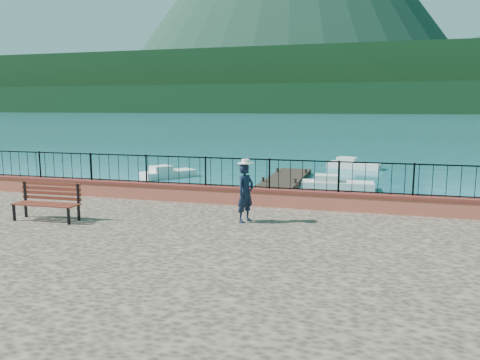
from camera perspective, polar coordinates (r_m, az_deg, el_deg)
The scene contains 13 objects.
ground at distance 12.17m, azimuth 1.10°, elevation -12.36°, with size 2000.00×2000.00×0.00m, color #19596B.
parapet at distance 15.23m, azimuth 4.68°, elevation -2.18°, with size 28.00×0.46×0.58m, color #AF483F.
railing at distance 15.10m, azimuth 4.72°, elevation 0.67°, with size 27.00×0.05×0.95m, color black.
dock at distance 23.87m, azimuth 3.84°, elevation -1.37°, with size 2.00×16.00×0.30m, color #2D231C.
far_forest at distance 311.01m, azimuth 15.61°, elevation 9.50°, with size 900.00×60.00×18.00m, color black.
foothills at distance 371.39m, azimuth 15.78°, elevation 11.37°, with size 900.00×120.00×44.00m, color black.
park_bench at distance 14.45m, azimuth -22.45°, elevation -3.35°, with size 1.94×0.69×1.07m.
person at distance 13.10m, azimuth 0.68°, elevation -1.58°, with size 0.61×0.40×1.66m, color black.
hat at distance 12.97m, azimuth 0.68°, elevation 2.29°, with size 0.44×0.44×0.12m, color white.
boat_0 at distance 20.03m, azimuth -7.87°, elevation -2.71°, with size 3.79×1.30×0.80m, color silver.
boat_1 at distance 25.67m, azimuth 11.82°, elevation -0.24°, with size 3.79×1.30×0.80m, color silver.
boat_3 at distance 29.69m, azimuth -8.73°, elevation 1.08°, with size 3.38×1.30×0.80m, color silver.
boat_4 at distance 34.68m, azimuth 13.77°, elevation 2.05°, with size 3.73×1.30×0.80m, color silver.
Camera 1 is at (2.89, -10.96, 4.43)m, focal length 35.00 mm.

